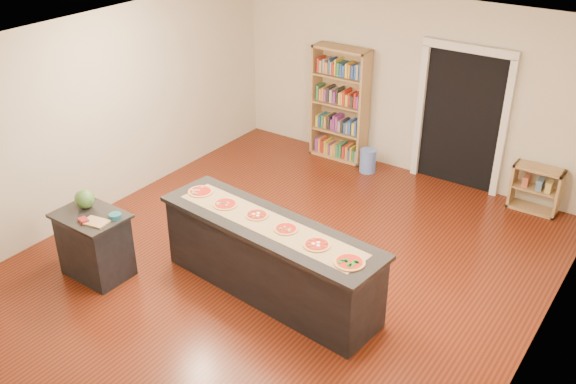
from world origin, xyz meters
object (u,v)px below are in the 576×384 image
Objects in this scene: kitchen_island at (270,259)px; side_counter at (95,244)px; bookshelf at (340,104)px; low_shelf at (536,189)px; watermelon at (85,199)px; waste_bin at (368,161)px.

kitchen_island reaches higher than side_counter.
low_shelf is (3.26, 0.02, -0.60)m from bookshelf.
watermelon reaches higher than side_counter.
bookshelf is 3.32m from low_shelf.
watermelon reaches higher than low_shelf.
side_counter reaches higher than low_shelf.
side_counter is 2.21× the size of waste_bin.
low_shelf is (3.95, 4.64, -0.08)m from side_counter.
bookshelf reaches higher than side_counter.
low_shelf is 2.59m from waste_bin.
bookshelf reaches higher than low_shelf.
watermelon is at bearing -109.66° from waste_bin.
low_shelf is 6.17m from watermelon.
kitchen_island reaches higher than waste_bin.
side_counter is at bearing -27.30° from watermelon.
bookshelf is at bearing 114.77° from kitchen_island.
bookshelf is 4.61m from watermelon.
waste_bin is 4.65m from watermelon.
side_counter is 6.09m from low_shelf.
waste_bin is (1.37, 4.40, -0.23)m from side_counter.
bookshelf is (0.68, 4.62, 0.52)m from side_counter.
side_counter is 3.59× the size of watermelon.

